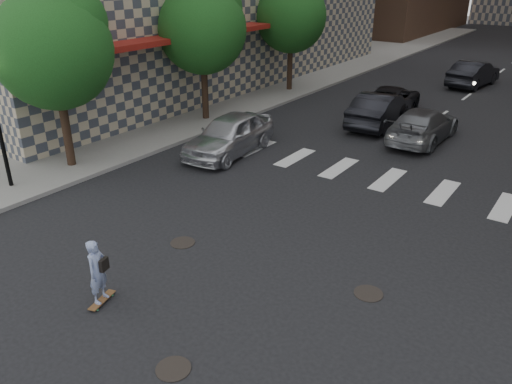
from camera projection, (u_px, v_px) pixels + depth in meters
ground at (209, 287)px, 12.21m from camera, size 160.00×160.00×0.00m
sidewalk_left at (236, 78)px, 34.68m from camera, size 13.00×80.00×0.15m
tree_a at (57, 45)px, 17.60m from camera, size 4.20×4.20×6.60m
tree_b at (205, 25)px, 23.55m from camera, size 4.20×4.20×6.60m
tree_c at (293, 13)px, 29.50m from camera, size 4.20×4.20×6.60m
manhole_a at (173, 369)px, 9.72m from camera, size 0.70×0.70×0.02m
manhole_b at (183, 243)px, 14.15m from camera, size 0.70×0.70×0.02m
manhole_c at (368, 293)px, 11.96m from camera, size 0.70×0.70×0.02m
skateboarder at (98, 272)px, 11.29m from camera, size 0.51×0.85×1.65m
silver_sedan at (229, 134)px, 20.60m from camera, size 2.35×5.01×1.66m
traffic_car_a at (380, 109)px, 24.26m from camera, size 2.03×5.09×1.64m
traffic_car_b at (423, 125)px, 22.16m from camera, size 2.10×5.07×1.47m
traffic_car_c at (391, 99)px, 26.62m from camera, size 2.93×5.30×1.41m
traffic_car_e at (474, 74)px, 32.35m from camera, size 2.35×5.13×1.63m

